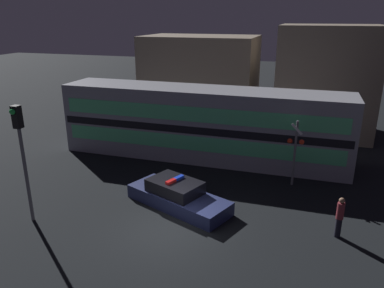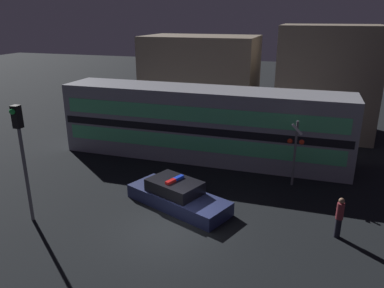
# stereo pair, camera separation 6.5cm
# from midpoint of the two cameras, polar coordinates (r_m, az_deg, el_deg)

# --- Properties ---
(ground_plane) EXTENTS (120.00, 120.00, 0.00)m
(ground_plane) POSITION_cam_midpoint_polar(r_m,az_deg,el_deg) (15.54, -3.60, -13.09)
(ground_plane) COLOR black
(train) EXTENTS (17.02, 3.01, 4.24)m
(train) POSITION_cam_midpoint_polar(r_m,az_deg,el_deg) (22.36, 1.67, 3.12)
(train) COLOR gray
(train) RESTS_ON ground_plane
(police_car) EXTENTS (5.23, 3.52, 1.31)m
(police_car) POSITION_cam_midpoint_polar(r_m,az_deg,el_deg) (17.17, -2.16, -7.90)
(police_car) COLOR navy
(police_car) RESTS_ON ground_plane
(pedestrian) EXTENTS (0.28, 0.28, 1.69)m
(pedestrian) POSITION_cam_midpoint_polar(r_m,az_deg,el_deg) (15.79, 21.64, -10.33)
(pedestrian) COLOR black
(pedestrian) RESTS_ON ground_plane
(crossing_signal_near) EXTENTS (0.82, 0.32, 3.40)m
(crossing_signal_near) POSITION_cam_midpoint_polar(r_m,az_deg,el_deg) (19.24, 15.55, -0.61)
(crossing_signal_near) COLOR slate
(crossing_signal_near) RESTS_ON ground_plane
(traffic_light_corner) EXTENTS (0.30, 0.46, 4.98)m
(traffic_light_corner) POSITION_cam_midpoint_polar(r_m,az_deg,el_deg) (16.30, -24.50, -0.06)
(traffic_light_corner) COLOR slate
(traffic_light_corner) RESTS_ON ground_plane
(building_left) EXTENTS (8.92, 5.57, 6.71)m
(building_left) POSITION_cam_midpoint_polar(r_m,az_deg,el_deg) (31.17, 1.42, 10.02)
(building_left) COLOR #726656
(building_left) RESTS_ON ground_plane
(building_center) EXTENTS (6.65, 5.43, 7.64)m
(building_center) POSITION_cam_midpoint_polar(r_m,az_deg,el_deg) (28.60, 19.79, 9.03)
(building_center) COLOR #726656
(building_center) RESTS_ON ground_plane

